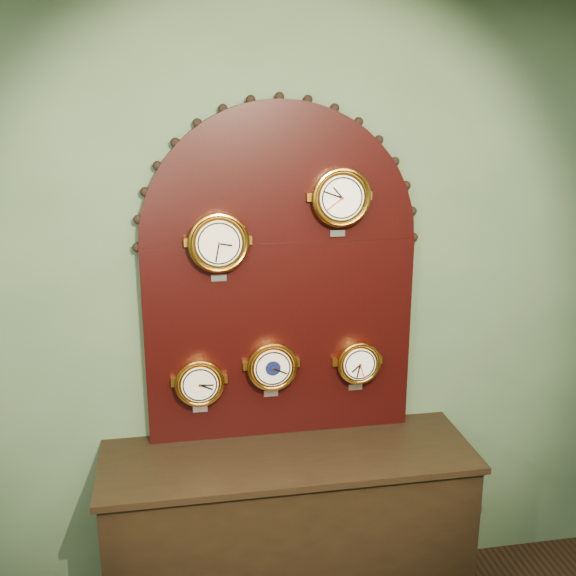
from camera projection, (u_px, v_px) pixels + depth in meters
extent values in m
plane|color=#425B3E|center=(278.00, 311.00, 3.11)|extent=(4.00, 0.00, 4.00)
cube|color=black|center=(289.00, 538.00, 3.13)|extent=(1.60, 0.50, 0.80)
cube|color=black|center=(280.00, 340.00, 3.10)|extent=(1.20, 0.06, 0.90)
cylinder|color=black|center=(280.00, 242.00, 2.97)|extent=(1.20, 0.06, 1.20)
cylinder|color=orange|center=(218.00, 241.00, 2.87)|extent=(0.24, 0.08, 0.24)
torus|color=orange|center=(219.00, 243.00, 2.84)|extent=(0.26, 0.02, 0.26)
cylinder|color=beige|center=(219.00, 243.00, 2.83)|extent=(0.19, 0.01, 0.19)
cube|color=silver|center=(219.00, 278.00, 2.93)|extent=(0.06, 0.01, 0.03)
cylinder|color=orange|center=(340.00, 197.00, 2.91)|extent=(0.24, 0.08, 0.24)
torus|color=orange|center=(342.00, 198.00, 2.88)|extent=(0.25, 0.02, 0.25)
cylinder|color=white|center=(342.00, 198.00, 2.87)|extent=(0.19, 0.01, 0.19)
cube|color=silver|center=(338.00, 233.00, 2.97)|extent=(0.07, 0.01, 0.03)
cylinder|color=orange|center=(199.00, 381.00, 3.02)|extent=(0.20, 0.08, 0.20)
torus|color=orange|center=(200.00, 384.00, 2.99)|extent=(0.22, 0.02, 0.22)
cylinder|color=beige|center=(200.00, 385.00, 2.99)|extent=(0.16, 0.01, 0.16)
cube|color=silver|center=(200.00, 409.00, 3.09)|extent=(0.07, 0.01, 0.03)
cylinder|color=orange|center=(272.00, 365.00, 3.06)|extent=(0.21, 0.08, 0.21)
torus|color=orange|center=(273.00, 368.00, 3.03)|extent=(0.23, 0.02, 0.23)
cylinder|color=beige|center=(273.00, 368.00, 3.02)|extent=(0.17, 0.01, 0.17)
cube|color=silver|center=(271.00, 393.00, 3.13)|extent=(0.07, 0.01, 0.03)
cylinder|color=#0C1136|center=(273.00, 368.00, 3.02)|extent=(0.07, 0.00, 0.07)
cylinder|color=orange|center=(358.00, 361.00, 3.13)|extent=(0.19, 0.08, 0.19)
torus|color=orange|center=(360.00, 364.00, 3.10)|extent=(0.20, 0.02, 0.20)
cylinder|color=white|center=(360.00, 364.00, 3.09)|extent=(0.15, 0.01, 0.15)
cube|color=silver|center=(355.00, 387.00, 3.19)|extent=(0.06, 0.01, 0.03)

